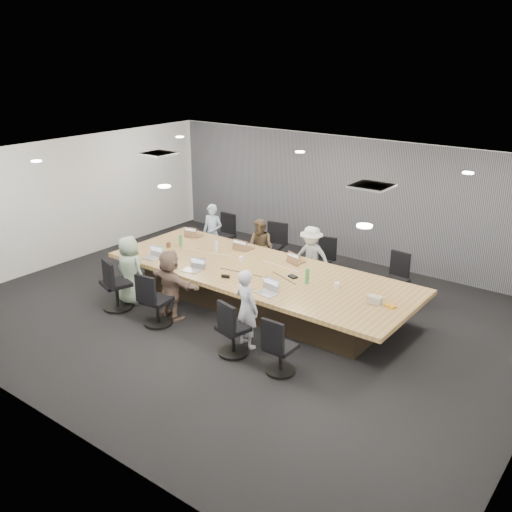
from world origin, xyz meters
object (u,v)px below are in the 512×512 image
Objects in this scene: person_4 at (130,270)px; person_6 at (247,309)px; laptop_1 at (245,248)px; bottle_green_right at (307,276)px; person_2 at (311,258)px; bottle_green_left at (181,241)px; chair_5 at (157,304)px; person_0 at (213,233)px; conference_table at (259,287)px; canvas_bag at (375,300)px; chair_1 at (270,251)px; chair_3 at (395,285)px; chair_7 at (281,351)px; chair_2 at (319,266)px; laptop_0 at (196,235)px; snack_packet at (391,306)px; bottle_clear at (216,247)px; chair_0 at (223,240)px; laptop_6 at (267,293)px; person_5 at (171,284)px; stapler at (225,276)px; person_1 at (261,247)px; mug_brown at (168,245)px; laptop_2 at (296,261)px; chair_6 at (233,333)px; chair_4 at (116,288)px; laptop_5 at (191,271)px.

person_6 reaches higher than person_4.
laptop_1 is 2.18m from bottle_green_right.
person_2 is 2.74m from bottle_green_left.
person_0 reaches higher than chair_5.
conference_table is 2.41m from canvas_bag.
chair_1 is 3.73× the size of canvas_bag.
chair_3 reaches higher than chair_7.
chair_2 is 0.54× the size of person_0.
snack_packet is at bearing 159.38° from laptop_0.
person_2 reaches higher than bottle_clear.
person_4 reaches higher than chair_7.
chair_0 is 0.44m from person_0.
laptop_6 is 1.51× the size of canvas_bag.
bottle_clear is 0.95× the size of canvas_bag.
snack_packet is (4.99, -1.72, 0.36)m from chair_0.
person_5 is 4.78× the size of bottle_green_right.
stapler is at bearing 133.44° from laptop_0.
snack_packet is (4.99, -1.37, 0.09)m from person_0.
person_1 is at bearing 167.90° from chair_0.
person_4 reaches higher than person_0.
conference_table is at bearing 2.55° from mug_brown.
laptop_0 and laptop_2 have the same top height.
bottle_green_left reaches higher than bottle_clear.
mug_brown reaches higher than snack_packet.
conference_table is 17.23× the size of laptop_1.
person_6 reaches higher than bottle_green_left.
chair_6 is at bearing -65.49° from person_1.
chair_0 reaches higher than laptop_1.
chair_4 reaches higher than chair_3.
laptop_1 is 2.76m from person_6.
chair_5 is at bearing 158.47° from person_4.
stapler is 2.98m from snack_packet.
snack_packet is at bearing 17.75° from chair_5.
chair_4 is 2.62× the size of laptop_2.
snack_packet is at bearing 0.94° from mug_brown.
person_6 is at bearing 4.33° from chair_5.
chair_1 is 3.18× the size of bottle_green_right.
person_1 reaches higher than conference_table.
laptop_5 is 1.34× the size of bottle_green_left.
person_6 is (1.74, 0.00, 0.02)m from person_5.
conference_table is at bearing -2.98° from bottle_green_left.
person_1 is 5.16× the size of bottle_green_left.
laptop_6 reaches higher than chair_3.
bottle_clear is at bearing 175.64° from snack_packet.
canvas_bag is at bearing -28.03° from person_0.
person_0 reaches higher than canvas_bag.
stapler is (-2.24, -2.37, 0.39)m from chair_3.
conference_table is at bearing 179.09° from canvas_bag.
person_0 is 5.71× the size of canvas_bag.
person_0 reaches higher than chair_3.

